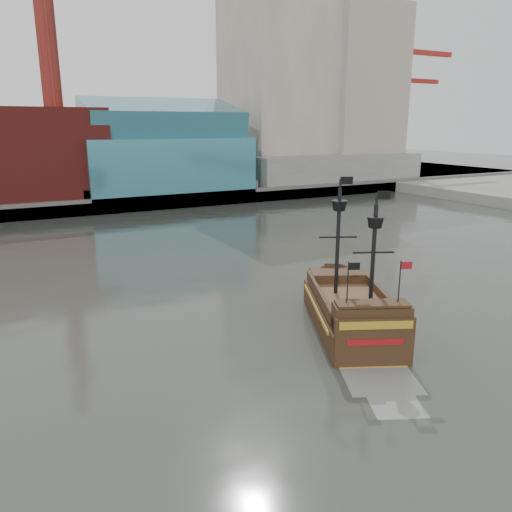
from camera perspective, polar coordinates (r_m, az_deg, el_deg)
ground at (r=31.91m, az=12.35°, el=-12.46°), size 400.00×400.00×0.00m
promenade_far at (r=115.70m, az=-18.36°, el=7.45°), size 220.00×60.00×2.00m
seawall at (r=86.95m, az=-15.01°, el=5.66°), size 220.00×1.00×2.60m
skyline at (r=109.08m, az=-15.86°, el=19.65°), size 149.00×45.00×62.00m
crane_a at (r=142.10m, az=16.22°, el=16.19°), size 22.50×4.00×32.25m
crane_b at (r=155.89m, az=16.16°, el=14.72°), size 19.10×4.00×26.25m
pirate_ship at (r=36.95m, az=10.80°, el=-6.69°), size 10.67×16.09×11.66m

